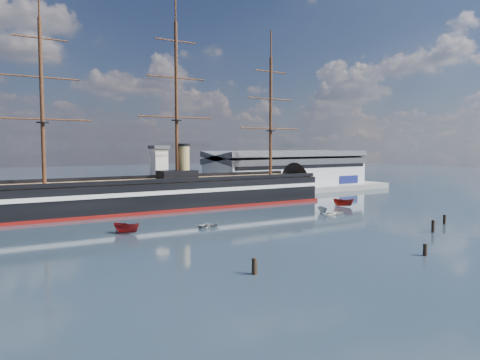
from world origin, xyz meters
TOP-DOWN VIEW (x-y plane):
  - ground at (0.00, 40.00)m, footprint 600.00×600.00m
  - quay at (10.00, 76.00)m, footprint 180.00×18.00m
  - warehouse at (58.00, 80.00)m, footprint 63.00×21.00m
  - quay_tower at (3.00, 73.00)m, footprint 5.00×5.00m
  - warship at (-1.33, 60.00)m, footprint 113.21×20.03m
  - motorboat_a at (-22.45, 31.78)m, footprint 6.83×5.90m
  - motorboat_b at (-5.93, 28.56)m, footprint 1.18×2.87m
  - motorboat_c at (28.20, 30.37)m, footprint 5.44×3.57m
  - motorboat_e at (28.93, 26.80)m, footprint 2.16×2.96m
  - motorboat_f at (42.01, 36.51)m, footprint 7.43×4.97m
  - piling_near_left at (-18.88, -5.42)m, footprint 0.64×0.64m
  - piling_near_mid at (9.18, -11.63)m, footprint 0.64×0.64m
  - piling_near_right at (27.95, -0.54)m, footprint 0.64×0.64m
  - piling_far_right at (38.46, 3.67)m, footprint 0.64×0.64m

SIDE VIEW (x-z plane):
  - ground at x=0.00m, z-range 0.00..0.00m
  - quay at x=10.00m, z-range -1.00..1.00m
  - motorboat_a at x=-22.45m, z-range -1.33..1.33m
  - motorboat_b at x=-5.93m, z-range -0.67..0.67m
  - motorboat_c at x=28.20m, z-range -1.02..1.02m
  - motorboat_e at x=28.93m, z-range -0.64..0.64m
  - motorboat_f at x=42.01m, z-range -1.40..1.40m
  - piling_near_left at x=-18.88m, z-range -1.45..1.45m
  - piling_near_mid at x=9.18m, z-range -1.28..1.28m
  - piling_near_right at x=27.95m, z-range -1.52..1.52m
  - piling_far_right at x=38.46m, z-range -1.36..1.36m
  - warship at x=-1.33m, z-range -22.93..31.01m
  - warehouse at x=58.00m, z-range 2.18..13.78m
  - quay_tower at x=3.00m, z-range 2.25..17.25m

